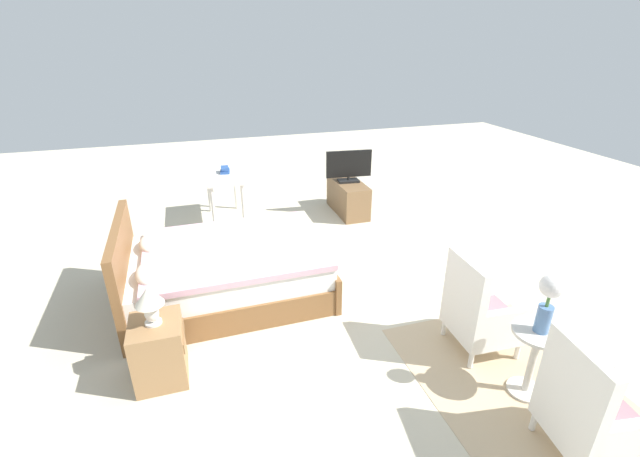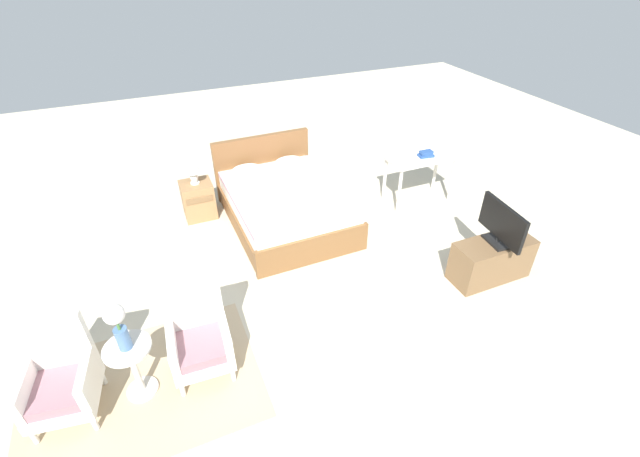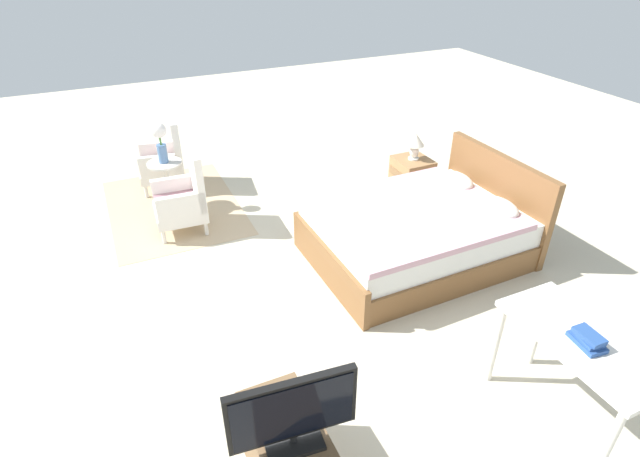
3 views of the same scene
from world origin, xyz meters
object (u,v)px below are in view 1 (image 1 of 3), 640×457
vanity_desk (224,181)px  book_stack (225,170)px  bed (223,271)px  nightstand (159,351)px  armchair_by_window_left (589,413)px  side_table (534,354)px  tv_stand (348,197)px  flower_vase (549,298)px  table_lamp (149,300)px  armchair_by_window_right (478,313)px  tv_flatscreen (349,166)px

vanity_desk → book_stack: 0.16m
bed → nightstand: bed is taller
armchair_by_window_left → book_stack: size_ratio=3.93×
side_table → tv_stand: side_table is taller
tv_stand → book_stack: book_stack is taller
nightstand → bed: bearing=-29.4°
flower_vase → table_lamp: flower_vase is taller
table_lamp → vanity_desk: bearing=-15.2°
armchair_by_window_left → flower_vase: (0.57, -0.08, 0.51)m
armchair_by_window_right → tv_stand: (3.42, -0.06, -0.13)m
tv_flatscreen → bed: bearing=131.1°
tv_stand → tv_flatscreen: size_ratio=1.34×
nightstand → table_lamp: table_lamp is taller
bed → book_stack: (2.14, -0.28, 0.49)m
armchair_by_window_right → table_lamp: size_ratio=2.79×
armchair_by_window_right → vanity_desk: size_ratio=0.88×
armchair_by_window_left → table_lamp: 3.17m
vanity_desk → flower_vase: bearing=-155.7°
bed → tv_stand: (1.87, -2.14, -0.04)m
armchair_by_window_right → tv_stand: 3.43m
table_lamp → book_stack: table_lamp is taller
armchair_by_window_left → tv_stand: armchair_by_window_left is taller
flower_vase → nightstand: flower_vase is taller
table_lamp → tv_stand: 4.09m
armchair_by_window_left → table_lamp: armchair_by_window_left is taller
flower_vase → table_lamp: 2.97m
armchair_by_window_left → tv_stand: size_ratio=0.96×
armchair_by_window_right → tv_flatscreen: size_ratio=1.29×
armchair_by_window_left → armchair_by_window_right: bearing=0.0°
nightstand → tv_flatscreen: (2.98, -2.76, 0.50)m
armchair_by_window_left → armchair_by_window_right: same height
armchair_by_window_right → table_lamp: bearing=80.5°
tv_stand → book_stack: size_ratio=4.10×
tv_flatscreen → table_lamp: bearing=137.1°
tv_stand → tv_flatscreen: (0.00, -0.00, 0.51)m
bed → tv_flatscreen: tv_flatscreen is taller
flower_vase → vanity_desk: flower_vase is taller
bed → armchair_by_window_left: 3.42m
book_stack → tv_stand: bearing=-98.2°
book_stack → vanity_desk: bearing=139.7°
bed → armchair_by_window_right: bed is taller
nightstand → table_lamp: bearing=90.0°
nightstand → tv_stand: bearing=-42.9°
armchair_by_window_right → side_table: (-0.58, -0.08, -0.01)m
bed → armchair_by_window_left: size_ratio=2.28×
table_lamp → vanity_desk: table_lamp is taller
nightstand → vanity_desk: size_ratio=0.52×
bed → book_stack: size_ratio=8.95×
armchair_by_window_right → side_table: 0.59m
armchair_by_window_right → book_stack: (3.69, 1.80, 0.41)m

